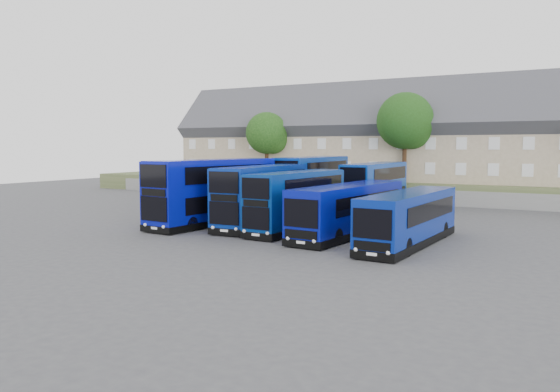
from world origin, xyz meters
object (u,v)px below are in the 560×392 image
(dd_front_left, at_px, (214,193))
(coach_east_a, at_px, (349,211))
(tree_west, at_px, (268,135))
(dd_front_mid, at_px, (262,197))
(tree_mid, at_px, (407,123))

(dd_front_left, distance_m, coach_east_a, 10.70)
(coach_east_a, bearing_deg, tree_west, 135.19)
(dd_front_mid, bearing_deg, coach_east_a, -10.98)
(dd_front_mid, bearing_deg, tree_west, 115.42)
(dd_front_mid, distance_m, coach_east_a, 7.05)
(dd_front_mid, height_order, tree_west, tree_west)
(dd_front_mid, bearing_deg, tree_mid, 75.17)
(dd_front_left, xyz_separation_m, dd_front_mid, (3.70, 0.80, -0.21))
(dd_front_left, height_order, tree_west, tree_west)
(dd_front_left, xyz_separation_m, tree_mid, (7.90, 22.39, 5.75))
(dd_front_mid, distance_m, tree_mid, 22.79)
(tree_west, relative_size, tree_mid, 0.83)
(dd_front_left, distance_m, tree_mid, 24.43)
(dd_front_left, bearing_deg, coach_east_a, 4.89)
(dd_front_left, xyz_separation_m, tree_west, (-8.10, 21.89, 4.74))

